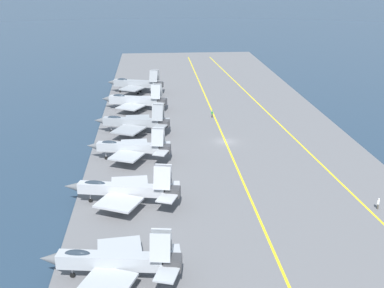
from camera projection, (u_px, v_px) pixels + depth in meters
The scene contains 12 objects.
ground_plane at pixel (225, 143), 97.22m from camera, with size 2000.00×2000.00×0.00m, color #23384C.
carrier_deck at pixel (225, 143), 97.16m from camera, with size 218.63×52.74×0.40m, color slate.
deck_stripe_foul_line at pixel (296, 140), 98.22m from camera, with size 196.76×0.36×0.01m, color yellow.
deck_stripe_centerline at pixel (225, 142), 97.09m from camera, with size 196.76×0.36×0.01m, color yellow.
parked_jet_nearest at pixel (114, 261), 53.37m from camera, with size 12.41×16.10×6.34m.
parked_jet_second at pixel (125, 189), 70.50m from camera, with size 12.28×17.42×6.56m.
parked_jet_third at pixel (131, 147), 86.69m from camera, with size 11.85×15.40×6.34m.
parked_jet_fourth at pixel (133, 122), 100.90m from camera, with size 14.00×16.23×6.60m.
parked_jet_fifth at pixel (135, 100), 118.20m from camera, with size 13.45×16.60×6.67m.
parked_jet_sixth at pixel (136, 84), 133.60m from camera, with size 13.28×16.15×6.84m.
crew_white_vest at pixel (378, 203), 69.57m from camera, with size 0.46×0.45×1.73m.
crew_green_vest at pixel (212, 114), 112.24m from camera, with size 0.45×0.45×1.78m.
Camera 1 is at (-90.45, 14.35, 33.33)m, focal length 45.00 mm.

